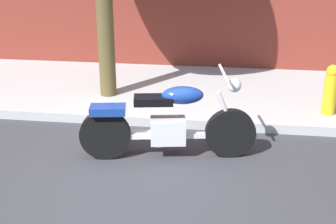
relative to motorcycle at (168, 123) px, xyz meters
The scene contains 4 objects.
ground_plane 0.83m from the motorcycle, 117.45° to the right, with size 60.00×60.00×0.00m, color #38383D.
sidewalk 2.43m from the motorcycle, 97.48° to the left, with size 19.62×2.91×0.14m, color #B1B1B1.
motorcycle is the anchor object (origin of this frame).
fire_hydrant 2.70m from the motorcycle, 33.32° to the left, with size 0.20×0.20×0.91m.
Camera 1 is at (1.03, -4.64, 2.72)m, focal length 48.84 mm.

